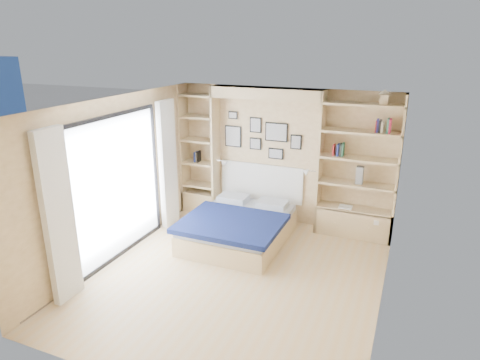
% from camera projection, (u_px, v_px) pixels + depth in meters
% --- Properties ---
extents(ground, '(4.50, 4.50, 0.00)m').
position_uv_depth(ground, '(236.00, 277.00, 6.21)').
color(ground, tan).
rests_on(ground, ground).
extents(room_shell, '(4.50, 4.50, 4.50)m').
position_uv_depth(room_shell, '(250.00, 174.00, 7.35)').
color(room_shell, '#D9BB8A').
rests_on(room_shell, ground).
extents(bed, '(1.61, 2.10, 1.07)m').
position_uv_depth(bed, '(239.00, 226.00, 7.28)').
color(bed, tan).
rests_on(bed, ground).
extents(photo_gallery, '(1.48, 0.02, 0.82)m').
position_uv_depth(photo_gallery, '(261.00, 136.00, 7.82)').
color(photo_gallery, black).
rests_on(photo_gallery, ground).
extents(reading_lamps, '(1.92, 0.12, 0.15)m').
position_uv_depth(reading_lamps, '(264.00, 166.00, 7.73)').
color(reading_lamps, silver).
rests_on(reading_lamps, ground).
extents(shelf_decor, '(3.53, 0.23, 2.03)m').
position_uv_depth(shelf_decor, '(345.00, 140.00, 7.09)').
color(shelf_decor, '#A51E1E').
rests_on(shelf_decor, ground).
extents(deck, '(3.20, 4.00, 0.05)m').
position_uv_depth(deck, '(48.00, 236.00, 7.52)').
color(deck, '#6A5D4E').
rests_on(deck, ground).
extents(deck_chair, '(0.66, 0.80, 0.70)m').
position_uv_depth(deck_chair, '(108.00, 206.00, 7.95)').
color(deck_chair, tan).
rests_on(deck_chair, ground).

